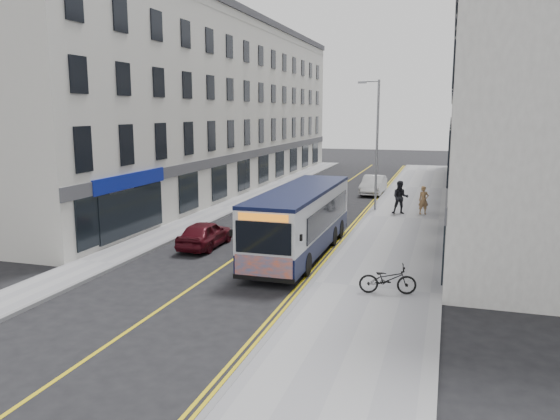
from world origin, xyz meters
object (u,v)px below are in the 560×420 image
Objects in this scene: city_bus at (301,219)px; bicycle at (388,279)px; pedestrian_near at (424,200)px; car_maroon at (205,234)px; pedestrian_far at (400,197)px; streetlamp at (376,141)px; car_white at (373,185)px.

city_bus is 6.26m from bicycle.
car_maroon is at bearing -152.62° from pedestrian_near.
car_maroon reaches higher than bicycle.
pedestrian_near is 0.85× the size of pedestrian_far.
streetlamp reaches higher than pedestrian_far.
city_bus is 5.05× the size of pedestrian_far.
pedestrian_near is at bearing -61.54° from car_white.
city_bus is 18.47m from car_white.
city_bus is at bearing -90.72° from car_white.
streetlamp reaches higher than city_bus.
pedestrian_near reaches higher than bicycle.
car_maroon is at bearing -131.21° from pedestrian_far.
bicycle is 23.22m from car_white.
car_white is 1.16× the size of car_maroon.
pedestrian_far is at bearing -70.37° from car_white.
city_bus is at bearing -112.33° from pedestrian_far.
pedestrian_far is 13.09m from car_maroon.
pedestrian_near is 14.12m from car_maroon.
streetlamp is 4.59m from pedestrian_near.
car_white is at bearing 103.84° from pedestrian_far.
pedestrian_near is at bearing 66.22° from city_bus.
bicycle is at bearing 153.17° from car_maroon.
pedestrian_far is at bearing -126.96° from car_maroon.
pedestrian_far is 0.46× the size of car_white.
pedestrian_far is at bearing 169.42° from pedestrian_near.
pedestrian_far is 0.54× the size of car_maroon.
streetlamp is 2.18× the size of car_maroon.
city_bus is 11.62m from pedestrian_near.
car_white is (-3.55, 22.94, 0.08)m from bicycle.
streetlamp is at bearing 81.48° from city_bus.
streetlamp is at bearing 146.17° from pedestrian_near.
city_bus reaches higher than pedestrian_far.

